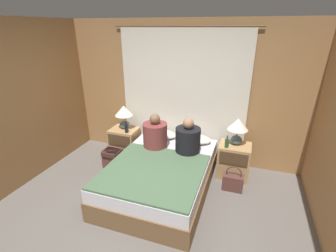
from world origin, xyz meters
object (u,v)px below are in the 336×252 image
(pillow_left, at_px, (161,134))
(person_left_in_bed, at_px, (155,135))
(handbag_on_floor, at_px, (233,182))
(pillow_right, at_px, (194,139))
(lamp_right, at_px, (238,127))
(beer_bottle_on_left_stand, at_px, (126,128))
(person_right_in_bed, at_px, (188,139))
(bed, at_px, (162,175))
(nightstand_right, at_px, (234,161))
(beer_bottle_on_right_stand, at_px, (227,143))
(lamp_left, at_px, (124,113))
(nightstand_left, at_px, (125,143))
(backpack_on_floor, at_px, (113,157))

(pillow_left, height_order, person_left_in_bed, person_left_in_bed)
(pillow_left, relative_size, handbag_on_floor, 1.46)
(pillow_right, bearing_deg, lamp_right, -3.07)
(beer_bottle_on_left_stand, bearing_deg, person_right_in_bed, -9.54)
(bed, bearing_deg, pillow_right, 68.63)
(bed, bearing_deg, person_right_in_bed, 52.29)
(handbag_on_floor, bearing_deg, pillow_right, 147.62)
(nightstand_right, bearing_deg, beer_bottle_on_right_stand, -136.62)
(lamp_left, distance_m, lamp_right, 2.04)
(nightstand_right, xyz_separation_m, pillow_right, (-0.71, 0.08, 0.26))
(nightstand_left, distance_m, backpack_on_floor, 0.43)
(pillow_left, xyz_separation_m, person_left_in_bed, (0.06, -0.41, 0.17))
(bed, xyz_separation_m, pillow_right, (0.31, 0.80, 0.31))
(handbag_on_floor, bearing_deg, person_right_in_bed, 175.20)
(person_left_in_bed, bearing_deg, person_right_in_bed, -0.00)
(nightstand_left, distance_m, person_right_in_bed, 1.42)
(person_left_in_bed, bearing_deg, beer_bottle_on_left_stand, 162.61)
(bed, distance_m, nightstand_left, 1.25)
(bed, bearing_deg, beer_bottle_on_left_stand, 146.54)
(lamp_left, height_order, pillow_left, lamp_left)
(pillow_right, bearing_deg, person_right_in_bed, -91.52)
(nightstand_left, bearing_deg, person_right_in_bed, -13.81)
(person_right_in_bed, bearing_deg, bed, -127.71)
(bed, xyz_separation_m, nightstand_left, (-1.02, 0.71, 0.05))
(beer_bottle_on_right_stand, relative_size, handbag_on_floor, 0.49)
(nightstand_right, distance_m, pillow_right, 0.76)
(bed, distance_m, beer_bottle_on_right_stand, 1.14)
(lamp_left, distance_m, person_right_in_bed, 1.38)
(person_left_in_bed, height_order, person_right_in_bed, person_left_in_bed)
(beer_bottle_on_left_stand, bearing_deg, nightstand_right, 3.70)
(nightstand_left, relative_size, beer_bottle_on_right_stand, 2.88)
(beer_bottle_on_left_stand, bearing_deg, pillow_right, 9.76)
(pillow_right, bearing_deg, beer_bottle_on_right_stand, -19.82)
(lamp_right, height_order, beer_bottle_on_right_stand, lamp_right)
(handbag_on_floor, bearing_deg, nightstand_left, 169.41)
(lamp_left, height_order, person_right_in_bed, person_right_in_bed)
(nightstand_left, bearing_deg, lamp_left, 90.00)
(bed, relative_size, nightstand_right, 3.51)
(backpack_on_floor, distance_m, handbag_on_floor, 2.10)
(lamp_right, bearing_deg, pillow_left, 178.37)
(pillow_left, bearing_deg, pillow_right, 0.00)
(backpack_on_floor, bearing_deg, nightstand_right, 11.55)
(bed, height_order, person_left_in_bed, person_left_in_bed)
(nightstand_left, distance_m, handbag_on_floor, 2.12)
(pillow_right, relative_size, person_right_in_bed, 1.02)
(nightstand_left, bearing_deg, beer_bottle_on_left_stand, -44.77)
(person_right_in_bed, bearing_deg, nightstand_right, 24.35)
(bed, height_order, person_right_in_bed, person_right_in_bed)
(nightstand_right, relative_size, person_right_in_bed, 0.99)
(lamp_right, xyz_separation_m, person_left_in_bed, (-1.27, -0.37, -0.16))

